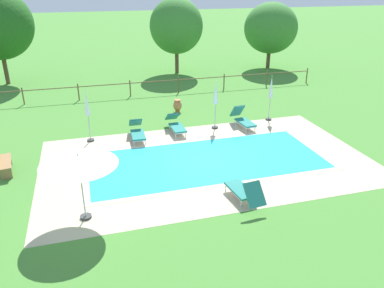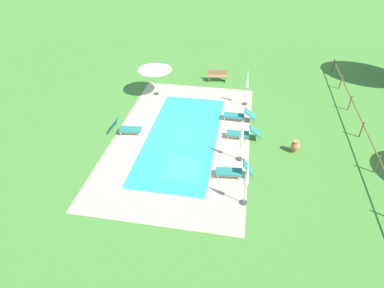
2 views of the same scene
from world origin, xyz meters
TOP-DOWN VIEW (x-y plane):
  - ground_plane at (0.00, 0.00)m, footprint 160.00×160.00m
  - pool_deck_paving at (0.00, 0.00)m, footprint 13.43×7.91m
  - swimming_pool_water at (0.00, 0.00)m, footprint 9.61×4.09m
  - pool_coping_rim at (0.00, 0.00)m, footprint 10.09×4.57m
  - sun_lounger_north_near_steps at (3.00, 3.27)m, footprint 0.77×1.89m
  - sun_lounger_north_mid at (-2.43, 3.15)m, footprint 0.67×2.01m
  - sun_lounger_north_far at (-0.46, 3.52)m, footprint 0.66×2.02m
  - sun_lounger_north_end at (0.23, -3.35)m, footprint 0.81×1.93m
  - patio_umbrella_open_foreground at (-4.98, -2.89)m, footprint 2.35×2.35m
  - patio_umbrella_closed_row_west at (1.55, 3.45)m, footprint 0.32×0.32m
  - patio_umbrella_closed_row_mid_west at (4.73, 3.82)m, footprint 0.32×0.32m
  - patio_umbrella_closed_row_centre at (-4.58, 3.48)m, footprint 0.32×0.32m
  - wooden_bench_lawn_side at (-7.94, 1.20)m, footprint 0.66×1.55m
  - terracotta_urn_near_fence at (0.35, 6.42)m, footprint 0.49×0.49m
  - perimeter_fence at (-0.20, 10.33)m, footprint 22.46×0.08m
  - tree_west_mid at (10.48, 15.54)m, footprint 4.31×4.31m
  - tree_centre at (2.66, 15.88)m, footprint 4.07×4.07m

SIDE VIEW (x-z plane):
  - ground_plane at x=0.00m, z-range 0.00..0.00m
  - pool_deck_paving at x=0.00m, z-range 0.00..0.01m
  - swimming_pool_water at x=0.00m, z-range 0.00..0.01m
  - pool_coping_rim at x=0.00m, z-range 0.01..0.01m
  - sun_lounger_north_far at x=-0.46m, z-range -0.05..0.79m
  - sun_lounger_north_mid at x=-2.43m, z-range -0.05..0.80m
  - terracotta_urn_near_fence at x=0.35m, z-range 0.03..0.76m
  - sun_lounger_north_end at x=0.23m, z-range -0.09..0.88m
  - sun_lounger_north_near_steps at x=3.00m, z-range -0.10..0.90m
  - wooden_bench_lawn_side at x=-7.94m, z-range 0.03..0.90m
  - perimeter_fence at x=-0.20m, z-range 0.17..1.22m
  - patio_umbrella_closed_row_mid_west at x=4.73m, z-range 0.38..2.80m
  - patio_umbrella_closed_row_centre at x=-4.58m, z-range 0.39..2.89m
  - patio_umbrella_closed_row_west at x=1.55m, z-range 0.44..2.93m
  - patio_umbrella_open_foreground at x=-4.98m, z-range 0.91..3.18m
  - tree_west_mid at x=10.48m, z-range 0.61..5.89m
  - tree_centre at x=2.66m, z-range 0.76..6.48m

